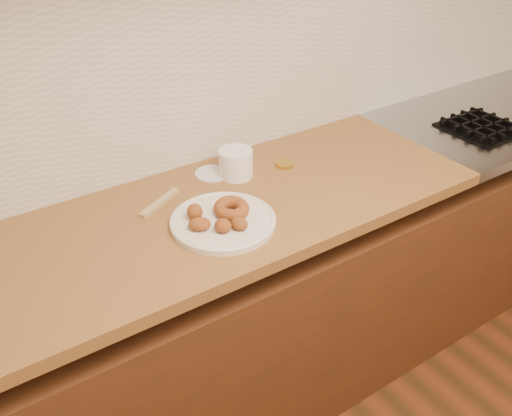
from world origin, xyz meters
name	(u,v)px	position (x,y,z in m)	size (l,w,h in m)	color
wall_back	(253,17)	(0.00, 2.00, 1.35)	(4.00, 0.02, 2.70)	tan
base_cabinet	(298,294)	(0.00, 1.69, 0.39)	(3.60, 0.60, 0.77)	#502711
butcher_block	(118,248)	(-0.65, 1.69, 0.88)	(2.30, 0.62, 0.04)	#93592D
backsplash	(255,63)	(0.00, 1.99, 1.20)	(3.60, 0.02, 0.60)	beige
donut_plate	(223,222)	(-0.36, 1.60, 0.91)	(0.30, 0.30, 0.02)	silver
ring_donut	(231,208)	(-0.33, 1.61, 0.94)	(0.10, 0.10, 0.04)	brown
fried_dough_chunks	(211,221)	(-0.41, 1.59, 0.94)	(0.16, 0.18, 0.05)	brown
plastic_tub	(236,163)	(-0.18, 1.82, 0.95)	(0.11, 0.11, 0.09)	white
tub_lid	(212,173)	(-0.25, 1.87, 0.90)	(0.11, 0.11, 0.01)	silver
brass_jar_lid	(284,164)	(-0.01, 1.79, 0.91)	(0.06, 0.06, 0.01)	#B79131
wooden_utensil	(160,203)	(-0.47, 1.80, 0.91)	(0.17, 0.02, 0.01)	tan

